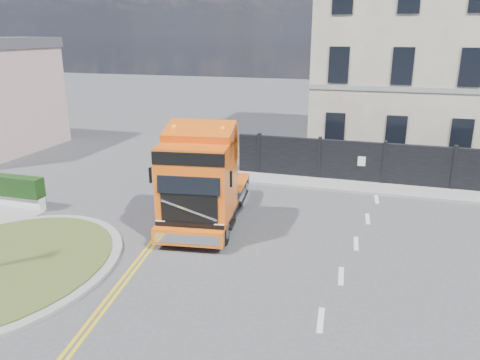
% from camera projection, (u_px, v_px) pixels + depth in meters
% --- Properties ---
extents(ground, '(120.00, 120.00, 0.00)m').
position_uv_depth(ground, '(249.00, 257.00, 14.95)').
color(ground, '#424244').
rests_on(ground, ground).
extents(hoarding_fence, '(18.80, 0.25, 2.00)m').
position_uv_depth(hoarding_fence, '(442.00, 169.00, 21.07)').
color(hoarding_fence, black).
rests_on(hoarding_fence, ground).
extents(georgian_building, '(12.30, 10.30, 12.80)m').
position_uv_depth(georgian_building, '(429.00, 53.00, 26.63)').
color(georgian_building, beige).
rests_on(georgian_building, ground).
extents(pavement_far, '(20.00, 1.60, 0.12)m').
position_uv_depth(pavement_far, '(429.00, 193.00, 20.68)').
color(pavement_far, gray).
rests_on(pavement_far, ground).
extents(truck, '(3.16, 6.55, 3.77)m').
position_uv_depth(truck, '(202.00, 183.00, 16.77)').
color(truck, black).
rests_on(truck, ground).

